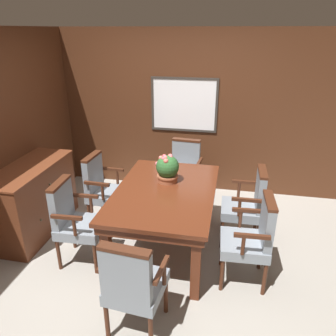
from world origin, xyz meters
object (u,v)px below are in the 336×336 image
(chair_left_far, at_px, (103,187))
(chair_right_far, at_px, (248,203))
(sideboard_cabinet, at_px, (33,199))
(chair_head_far, at_px, (184,170))
(chair_left_near, at_px, (74,219))
(dining_table, at_px, (165,198))
(chair_right_near, at_px, (252,237))
(chair_head_near, at_px, (133,283))
(potted_plant, at_px, (167,169))

(chair_left_far, height_order, chair_right_far, same)
(sideboard_cabinet, bearing_deg, chair_right_far, 6.13)
(chair_head_far, bearing_deg, chair_left_near, -116.27)
(dining_table, distance_m, chair_right_near, 1.02)
(chair_right_far, bearing_deg, chair_left_near, -69.42)
(chair_head_near, height_order, sideboard_cabinet, chair_head_near)
(dining_table, bearing_deg, chair_left_far, 156.50)
(chair_head_far, bearing_deg, chair_head_near, -85.88)
(sideboard_cabinet, bearing_deg, potted_plant, 5.61)
(chair_left_far, bearing_deg, dining_table, -110.41)
(dining_table, height_order, sideboard_cabinet, sideboard_cabinet)
(chair_right_near, relative_size, chair_head_far, 1.00)
(chair_left_far, xyz_separation_m, chair_head_near, (0.89, -1.59, 0.00))
(potted_plant, bearing_deg, chair_head_near, -89.80)
(chair_left_near, xyz_separation_m, sideboard_cabinet, (-0.79, 0.44, -0.08))
(chair_left_far, height_order, chair_head_near, same)
(chair_left_far, xyz_separation_m, chair_head_far, (0.94, 0.77, 0.00))
(chair_right_far, relative_size, sideboard_cabinet, 0.74)
(chair_left_far, relative_size, chair_head_near, 1.00)
(chair_head_near, distance_m, chair_head_far, 2.37)
(chair_right_far, relative_size, chair_head_near, 1.00)
(potted_plant, relative_size, sideboard_cabinet, 0.26)
(chair_right_near, distance_m, chair_head_far, 1.77)
(dining_table, distance_m, chair_right_far, 1.00)
(dining_table, height_order, chair_head_far, chair_head_far)
(dining_table, height_order, chair_head_near, chair_head_near)
(chair_left_near, xyz_separation_m, potted_plant, (0.90, 0.61, 0.41))
(chair_left_far, height_order, potted_plant, potted_plant)
(dining_table, xyz_separation_m, chair_left_far, (-0.91, 0.40, -0.15))
(chair_left_far, bearing_deg, chair_right_near, -108.74)
(sideboard_cabinet, bearing_deg, chair_right_near, -8.65)
(chair_left_far, distance_m, chair_head_far, 1.22)
(dining_table, xyz_separation_m, chair_right_far, (0.92, 0.34, -0.15))
(chair_right_near, bearing_deg, chair_head_near, -51.68)
(chair_head_far, bearing_deg, chair_left_far, -135.34)
(dining_table, bearing_deg, chair_head_near, -90.77)
(sideboard_cabinet, bearing_deg, chair_head_far, 32.60)
(chair_left_far, height_order, chair_right_near, same)
(chair_left_far, xyz_separation_m, chair_left_near, (-0.01, -0.78, 0.00))
(chair_right_near, relative_size, chair_left_near, 1.00)
(chair_head_near, height_order, chair_left_near, same)
(potted_plant, bearing_deg, chair_head_far, 86.89)
(chair_left_far, relative_size, chair_right_near, 1.00)
(dining_table, relative_size, sideboard_cabinet, 1.25)
(chair_left_far, relative_size, chair_left_near, 1.00)
(potted_plant, bearing_deg, chair_right_far, 7.05)
(chair_head_far, xyz_separation_m, sideboard_cabinet, (-1.74, -1.11, -0.08))
(chair_left_far, bearing_deg, chair_head_near, -147.62)
(chair_head_near, relative_size, chair_left_near, 1.00)
(chair_right_far, relative_size, potted_plant, 2.88)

